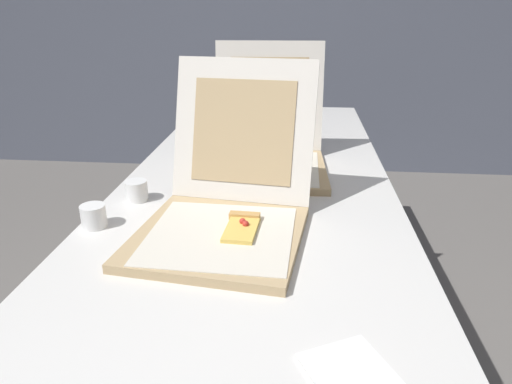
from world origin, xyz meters
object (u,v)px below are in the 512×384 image
at_px(cup_white_near_left, 94,216).
at_px(cup_white_near_center, 137,191).
at_px(cup_white_far, 217,140).
at_px(table, 255,200).
at_px(napkin_pile, 349,371).
at_px(pizza_box_middle, 268,152).
at_px(pizza_box_front, 225,210).

relative_size(cup_white_near_left, cup_white_near_center, 1.00).
bearing_deg(cup_white_far, table, -65.37).
relative_size(table, napkin_pile, 14.53).
height_order(cup_white_far, napkin_pile, cup_white_far).
bearing_deg(cup_white_far, pizza_box_middle, -46.92).
relative_size(pizza_box_front, pizza_box_middle, 1.18).
height_order(pizza_box_middle, cup_white_near_center, pizza_box_middle).
bearing_deg(cup_white_near_left, pizza_box_front, 1.79).
xyz_separation_m(table, pizza_box_middle, (0.03, 0.18, 0.10)).
relative_size(pizza_box_front, cup_white_near_center, 8.71).
xyz_separation_m(pizza_box_front, cup_white_far, (-0.14, 0.71, -0.03)).
relative_size(pizza_box_front, cup_white_near_left, 8.71).
xyz_separation_m(table, cup_white_near_left, (-0.38, -0.31, 0.07)).
distance_m(pizza_box_front, cup_white_near_center, 0.33).
distance_m(pizza_box_front, cup_white_near_left, 0.34).
xyz_separation_m(pizza_box_middle, napkin_pile, (0.19, -0.94, -0.05)).
bearing_deg(pizza_box_front, cup_white_near_center, 156.96).
xyz_separation_m(cup_white_near_left, cup_white_near_center, (0.05, 0.18, 0.00)).
bearing_deg(cup_white_near_center, cup_white_near_left, -106.38).
relative_size(cup_white_far, cup_white_near_center, 1.00).
distance_m(cup_white_near_left, napkin_pile, 0.75).
height_order(pizza_box_front, napkin_pile, pizza_box_front).
bearing_deg(table, pizza_box_middle, 82.22).
bearing_deg(napkin_pile, table, 106.15).
relative_size(table, cup_white_near_left, 38.31).
xyz_separation_m(pizza_box_front, cup_white_near_left, (-0.34, -0.01, -0.03)).
relative_size(cup_white_near_left, napkin_pile, 0.38).
bearing_deg(cup_white_near_center, table, 21.59).
bearing_deg(table, cup_white_near_left, -141.22).
distance_m(table, cup_white_far, 0.46).
height_order(cup_white_near_center, napkin_pile, cup_white_near_center).
distance_m(pizza_box_middle, cup_white_near_center, 0.48).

